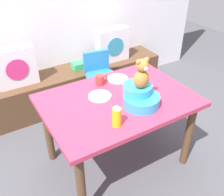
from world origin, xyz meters
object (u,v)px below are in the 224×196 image
object	(u,v)px
coffee_mug	(100,80)
pillow_floral_left	(16,67)
pillow_floral_right	(112,45)
highchair	(100,77)
ketchup_bottle	(117,116)
teddy_bear	(142,74)
dinner_plate_far	(118,79)
book_stack	(80,65)
dinner_plate_near	(100,96)
infant_seat_teal	(140,97)
dining_table	(118,109)

from	to	relation	value
coffee_mug	pillow_floral_left	bearing A→B (deg)	122.49
pillow_floral_right	highchair	xyz separation A→B (m)	(-0.42, -0.42, -0.16)
highchair	ketchup_bottle	bearing A→B (deg)	-112.63
highchair	teddy_bear	size ratio (longest dim) A/B	3.16
teddy_bear	dinner_plate_far	distance (m)	0.53
pillow_floral_left	highchair	bearing A→B (deg)	-26.77
ketchup_bottle	coffee_mug	xyz separation A→B (m)	(0.19, 0.58, -0.04)
book_stack	coffee_mug	distance (m)	0.98
dinner_plate_near	pillow_floral_left	bearing A→B (deg)	113.28
highchair	pillow_floral_left	bearing A→B (deg)	153.23
infant_seat_teal	teddy_bear	size ratio (longest dim) A/B	1.32
book_stack	infant_seat_teal	bearing A→B (deg)	-93.36
dinner_plate_near	pillow_floral_right	bearing A→B (deg)	54.04
teddy_bear	dinner_plate_near	distance (m)	0.44
teddy_bear	dinner_plate_far	size ratio (longest dim) A/B	1.25
infant_seat_teal	pillow_floral_left	bearing A→B (deg)	117.33
highchair	dinner_plate_near	bearing A→B (deg)	-118.83
teddy_bear	book_stack	bearing A→B (deg)	86.64
book_stack	dinner_plate_near	xyz separation A→B (m)	(-0.31, -1.09, 0.24)
book_stack	teddy_bear	world-z (taller)	teddy_bear
dining_table	teddy_bear	bearing A→B (deg)	-54.91
highchair	infant_seat_teal	world-z (taller)	infant_seat_teal
pillow_floral_left	coffee_mug	bearing A→B (deg)	-57.51
teddy_bear	dining_table	bearing A→B (deg)	125.09
book_stack	dining_table	size ratio (longest dim) A/B	0.16
infant_seat_teal	dinner_plate_far	world-z (taller)	infant_seat_teal
highchair	ketchup_bottle	xyz separation A→B (m)	(-0.44, -1.06, 0.31)
pillow_floral_left	book_stack	size ratio (longest dim) A/B	2.20
dinner_plate_far	highchair	bearing A→B (deg)	82.03
highchair	infant_seat_teal	xyz separation A→B (m)	(-0.13, -0.92, 0.29)
dining_table	dinner_plate_near	world-z (taller)	dinner_plate_near
pillow_floral_left	pillow_floral_right	world-z (taller)	same
pillow_floral_left	dining_table	size ratio (longest dim) A/B	0.34
coffee_mug	dinner_plate_far	xyz separation A→B (m)	(0.19, -0.00, -0.04)
book_stack	ketchup_bottle	distance (m)	1.58
dinner_plate_far	infant_seat_teal	bearing A→B (deg)	-98.42
dining_table	teddy_bear	world-z (taller)	teddy_bear
teddy_bear	ketchup_bottle	distance (m)	0.39
dining_table	infant_seat_teal	distance (m)	0.26
coffee_mug	dinner_plate_near	bearing A→B (deg)	-120.17
pillow_floral_right	teddy_bear	world-z (taller)	teddy_bear
teddy_bear	coffee_mug	world-z (taller)	teddy_bear
infant_seat_teal	ketchup_bottle	xyz separation A→B (m)	(-0.31, -0.14, 0.02)
pillow_floral_left	highchair	xyz separation A→B (m)	(0.82, -0.42, -0.16)
dining_table	highchair	xyz separation A→B (m)	(0.24, 0.77, -0.11)
book_stack	dining_table	distance (m)	1.22
pillow_floral_right	teddy_bear	bearing A→B (deg)	-112.33
dinner_plate_far	dining_table	bearing A→B (deg)	-121.56
teddy_bear	coffee_mug	xyz separation A→B (m)	(-0.12, 0.45, -0.23)
dinner_plate_near	dinner_plate_far	bearing A→B (deg)	31.38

